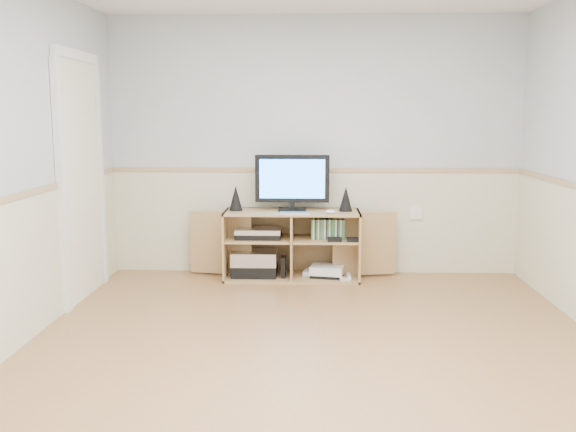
{
  "coord_description": "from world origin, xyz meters",
  "views": [
    {
      "loc": [
        -0.03,
        -4.03,
        1.56
      ],
      "look_at": [
        -0.22,
        1.2,
        0.73
      ],
      "focal_mm": 40.0,
      "sensor_mm": 36.0,
      "label": 1
    }
  ],
  "objects_px": {
    "monitor": "(292,180)",
    "game_consoles": "(326,271)",
    "media_cabinet": "(292,243)",
    "keyboard": "(295,213)"
  },
  "relations": [
    {
      "from": "media_cabinet",
      "to": "game_consoles",
      "type": "bearing_deg",
      "value": -11.82
    },
    {
      "from": "media_cabinet",
      "to": "keyboard",
      "type": "relative_size",
      "value": 7.04
    },
    {
      "from": "monitor",
      "to": "keyboard",
      "type": "bearing_deg",
      "value": -80.14
    },
    {
      "from": "monitor",
      "to": "keyboard",
      "type": "relative_size",
      "value": 2.47
    },
    {
      "from": "monitor",
      "to": "game_consoles",
      "type": "xyz_separation_m",
      "value": [
        0.33,
        -0.06,
        -0.87
      ]
    },
    {
      "from": "monitor",
      "to": "keyboard",
      "type": "xyz_separation_m",
      "value": [
        0.03,
        -0.19,
        -0.28
      ]
    },
    {
      "from": "media_cabinet",
      "to": "keyboard",
      "type": "height_order",
      "value": "keyboard"
    },
    {
      "from": "keyboard",
      "to": "monitor",
      "type": "bearing_deg",
      "value": 101.15
    },
    {
      "from": "monitor",
      "to": "game_consoles",
      "type": "bearing_deg",
      "value": -10.42
    },
    {
      "from": "media_cabinet",
      "to": "keyboard",
      "type": "xyz_separation_m",
      "value": [
        0.03,
        -0.2,
        0.32
      ]
    }
  ]
}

